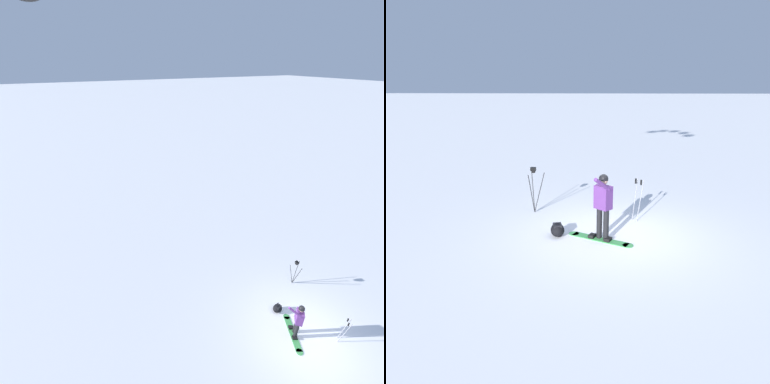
% 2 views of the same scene
% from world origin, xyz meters
% --- Properties ---
extents(ground_plane, '(300.00, 300.00, 0.00)m').
position_xyz_m(ground_plane, '(0.00, 0.00, 0.00)').
color(ground_plane, white).
extents(snowboarder, '(0.76, 0.48, 1.70)m').
position_xyz_m(snowboarder, '(0.27, -0.28, 1.02)').
color(snowboarder, black).
rests_on(snowboarder, ground_plane).
extents(snowboard, '(0.93, 1.60, 0.10)m').
position_xyz_m(snowboard, '(0.28, -0.34, 0.02)').
color(snowboard, '#3F994C').
rests_on(snowboard, ground_plane).
extents(gear_bag_large, '(0.52, 0.44, 0.34)m').
position_xyz_m(gear_bag_large, '(0.11, -1.42, 0.18)').
color(gear_bag_large, black).
rests_on(gear_bag_large, ground_plane).
extents(camera_tripod, '(0.64, 0.45, 1.39)m').
position_xyz_m(camera_tripod, '(-1.70, -2.29, 0.99)').
color(camera_tripod, '#262628').
rests_on(camera_tripod, ground_plane).
extents(ski_poles, '(0.31, 0.31, 1.19)m').
position_xyz_m(ski_poles, '(-1.18, 0.72, 0.79)').
color(ski_poles, gray).
rests_on(ski_poles, ground_plane).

